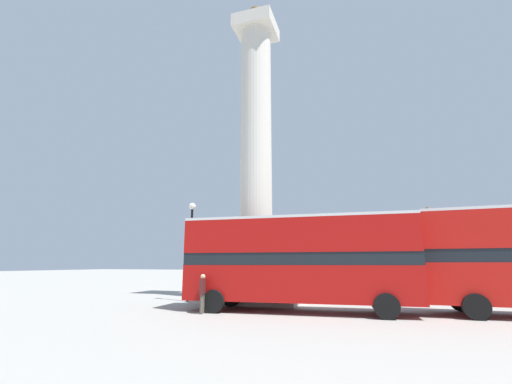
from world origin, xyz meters
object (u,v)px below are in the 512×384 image
Objects in this scene: bus_a at (298,259)px; street_lamp at (191,246)px; pedestrian_near_lamp at (202,291)px; monument_column at (256,195)px; equestrian_statue at (435,270)px.

street_lamp reaches higher than bus_a.
bus_a is at bearing 103.41° from pedestrian_near_lamp.
monument_column reaches higher than street_lamp.
street_lamp is at bearing -156.11° from pedestrian_near_lamp.
equestrian_statue is at bearing 23.78° from street_lamp.
bus_a is 7.37m from street_lamp.
bus_a reaches higher than pedestrian_near_lamp.
bus_a is 11.06m from equestrian_statue.
bus_a is 1.81× the size of equestrian_statue.
monument_column reaches higher than bus_a.
monument_column reaches higher than pedestrian_near_lamp.
monument_column is 6.61m from bus_a.
pedestrian_near_lamp is (3.00, -4.24, -2.24)m from street_lamp.
equestrian_statue is 15.25m from street_lamp.
street_lamp is 3.43× the size of pedestrian_near_lamp.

